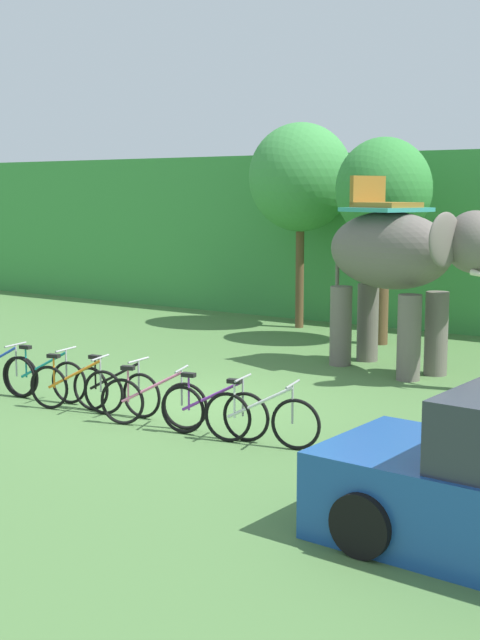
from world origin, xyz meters
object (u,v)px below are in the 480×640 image
object	(u,v)px
elephant	(402,259)
bike_purple	(214,411)
tree_center_left	(384,192)
bike_pink	(153,402)
bike_black	(115,390)
tree_far_right	(301,178)
bike_orange	(76,388)
bike_white	(261,418)
bike_teal	(45,378)

from	to	relation	value
elephant	bike_purple	world-z (taller)	elephant
tree_center_left	bike_pink	size ratio (longest dim) A/B	2.86
elephant	bike_black	distance (m)	6.24
bike_purple	tree_center_left	bearing A→B (deg)	99.89
tree_far_right	tree_center_left	bearing A→B (deg)	-20.87
bike_orange	bike_pink	xyz separation A→B (m)	(1.61, -0.00, 0.00)
bike_white	tree_center_left	bearing A→B (deg)	105.03
elephant	bike_orange	xyz separation A→B (m)	(-2.93, -5.76, -1.82)
tree_far_right	bike_teal	world-z (taller)	tree_far_right
bike_teal	bike_white	distance (m)	4.44
tree_far_right	bike_teal	bearing A→B (deg)	-86.13
tree_far_right	bike_purple	world-z (taller)	tree_far_right
bike_teal	bike_orange	world-z (taller)	same
bike_orange	bike_purple	xyz separation A→B (m)	(2.68, 0.07, 0.00)
tree_center_left	bike_teal	world-z (taller)	tree_center_left
bike_black	bike_orange	bearing A→B (deg)	-157.76
tree_far_right	bike_orange	bearing A→B (deg)	-80.44
bike_pink	bike_teal	bearing A→B (deg)	174.44
tree_center_left	bike_purple	distance (m)	9.06
bike_orange	bike_pink	size ratio (longest dim) A/B	1.02
bike_teal	bike_black	world-z (taller)	same
bike_pink	bike_orange	bearing A→B (deg)	179.91
bike_teal	elephant	bearing A→B (deg)	54.68
tree_center_left	bike_black	xyz separation A→B (m)	(-0.59, -8.21, -3.09)
bike_black	bike_purple	bearing A→B (deg)	-5.16
bike_black	bike_purple	xyz separation A→B (m)	(2.06, -0.19, 0.00)
bike_purple	bike_orange	bearing A→B (deg)	-178.57
tree_center_left	bike_black	distance (m)	8.79
tree_far_right	bike_white	world-z (taller)	tree_far_right
bike_purple	elephant	bearing A→B (deg)	87.47
bike_orange	bike_black	bearing A→B (deg)	22.24
tree_far_right	elephant	size ratio (longest dim) A/B	1.23
elephant	bike_white	bearing A→B (deg)	-84.67
bike_orange	bike_white	world-z (taller)	same
bike_teal	bike_white	size ratio (longest dim) A/B	1.01
tree_center_left	bike_orange	bearing A→B (deg)	-98.16
tree_far_right	elephant	xyz separation A→B (m)	(4.53, -3.78, -1.61)
bike_purple	bike_white	bearing A→B (deg)	3.20
elephant	bike_teal	xyz separation A→B (m)	(-3.91, -5.51, -1.82)
bike_teal	bike_pink	bearing A→B (deg)	-5.56
bike_black	tree_center_left	bearing A→B (deg)	85.86
tree_center_left	bike_pink	bearing A→B (deg)	-87.32
tree_center_left	bike_orange	size ratio (longest dim) A/B	2.80
bike_orange	bike_black	size ratio (longest dim) A/B	0.98
tree_center_left	elephant	distance (m)	3.44
bike_orange	bike_purple	size ratio (longest dim) A/B	0.99
tree_far_right	bike_pink	xyz separation A→B (m)	(3.21, -9.54, -3.43)
tree_center_left	bike_orange	distance (m)	9.09
bike_teal	bike_orange	bearing A→B (deg)	-14.30
tree_far_right	elephant	bearing A→B (deg)	-39.79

